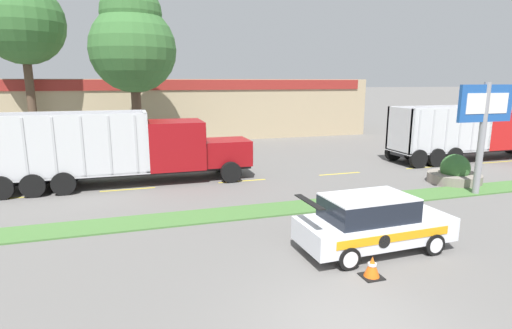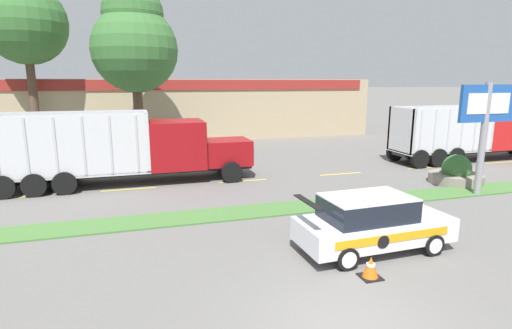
# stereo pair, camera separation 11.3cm
# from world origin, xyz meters

# --- Properties ---
(ground_plane) EXTENTS (600.00, 600.00, 0.00)m
(ground_plane) POSITION_xyz_m (0.00, 0.00, 0.00)
(ground_plane) COLOR slate
(grass_verge) EXTENTS (120.00, 1.52, 0.06)m
(grass_verge) POSITION_xyz_m (0.00, 7.51, 0.03)
(grass_verge) COLOR #477538
(grass_verge) RESTS_ON ground_plane
(centre_line_3) EXTENTS (2.40, 0.14, 0.01)m
(centre_line_3) POSITION_xyz_m (-4.32, 12.27, 0.00)
(centre_line_3) COLOR yellow
(centre_line_3) RESTS_ON ground_plane
(centre_line_4) EXTENTS (2.40, 0.14, 0.01)m
(centre_line_4) POSITION_xyz_m (1.08, 12.27, 0.00)
(centre_line_4) COLOR yellow
(centre_line_4) RESTS_ON ground_plane
(centre_line_5) EXTENTS (2.40, 0.14, 0.01)m
(centre_line_5) POSITION_xyz_m (6.48, 12.27, 0.00)
(centre_line_5) COLOR yellow
(centre_line_5) RESTS_ON ground_plane
(centre_line_6) EXTENTS (2.40, 0.14, 0.01)m
(centre_line_6) POSITION_xyz_m (11.88, 12.27, 0.00)
(centre_line_6) COLOR yellow
(centre_line_6) RESTS_ON ground_plane
(centre_line_7) EXTENTS (2.40, 0.14, 0.01)m
(centre_line_7) POSITION_xyz_m (17.28, 12.27, 0.00)
(centre_line_7) COLOR yellow
(centre_line_7) RESTS_ON ground_plane
(dump_truck_lead) EXTENTS (11.65, 2.78, 3.45)m
(dump_truck_lead) POSITION_xyz_m (-3.26, 13.40, 1.55)
(dump_truck_lead) COLOR black
(dump_truck_lead) RESTS_ON ground_plane
(dump_truck_mid) EXTENTS (11.33, 2.59, 3.36)m
(dump_truck_mid) POSITION_xyz_m (17.15, 13.41, 1.57)
(dump_truck_mid) COLOR black
(dump_truck_mid) RESTS_ON ground_plane
(rally_car) EXTENTS (4.54, 2.07, 1.69)m
(rally_car) POSITION_xyz_m (2.53, 3.22, 0.85)
(rally_car) COLOR silver
(rally_car) RESTS_ON ground_plane
(store_sign_post) EXTENTS (2.69, 0.28, 4.81)m
(store_sign_post) POSITION_xyz_m (10.18, 6.98, 3.40)
(store_sign_post) COLOR gray
(store_sign_post) RESTS_ON ground_plane
(stone_planter) EXTENTS (2.45, 2.45, 1.41)m
(stone_planter) POSITION_xyz_m (10.83, 8.92, 0.47)
(stone_planter) COLOR gray
(stone_planter) RESTS_ON ground_plane
(traffic_cone) EXTENTS (0.52, 0.52, 0.55)m
(traffic_cone) POSITION_xyz_m (1.61, 1.76, 0.27)
(traffic_cone) COLOR black
(traffic_cone) RESTS_ON ground_plane
(store_building_backdrop) EXTENTS (35.56, 12.10, 5.01)m
(store_building_backdrop) POSITION_xyz_m (-1.28, 32.11, 2.51)
(store_building_backdrop) COLOR tan
(store_building_backdrop) RESTS_ON ground_plane
(tree_behind_centre) EXTENTS (5.42, 5.42, 12.70)m
(tree_behind_centre) POSITION_xyz_m (-10.56, 24.96, 9.13)
(tree_behind_centre) COLOR brown
(tree_behind_centre) RESTS_ON ground_plane
(tree_behind_right) EXTENTS (5.45, 5.45, 10.92)m
(tree_behind_right) POSITION_xyz_m (-3.64, 21.27, 7.34)
(tree_behind_right) COLOR brown
(tree_behind_right) RESTS_ON ground_plane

